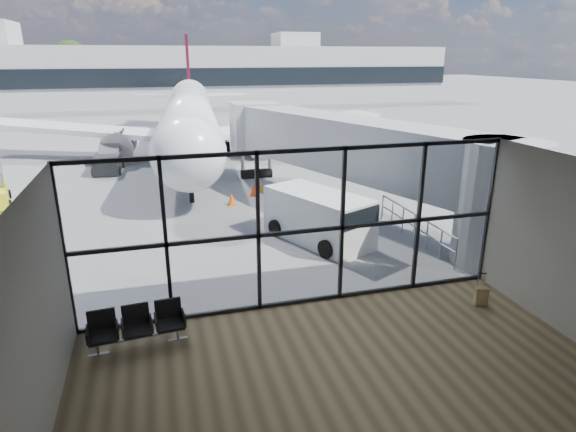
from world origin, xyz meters
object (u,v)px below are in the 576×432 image
service_van (320,217)px  belt_loader (108,162)px  seating_row (137,324)px  airliner (190,116)px  suitcase (481,296)px

service_van → belt_loader: bearing=96.2°
seating_row → airliner: 25.15m
suitcase → airliner: airliner is taller
seating_row → airliner: size_ratio=0.07×
seating_row → airliner: airliner is taller
suitcase → belt_loader: 23.47m
seating_row → belt_loader: 20.03m
seating_row → service_van: size_ratio=0.49×
suitcase → airliner: bearing=118.5°
suitcase → service_van: (-2.75, 5.98, 0.68)m
suitcase → belt_loader: (-11.40, 20.51, 0.33)m
service_van → airliner: bearing=74.8°
airliner → belt_loader: 7.60m
suitcase → service_van: bearing=130.0°
suitcase → airliner: size_ratio=0.03×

